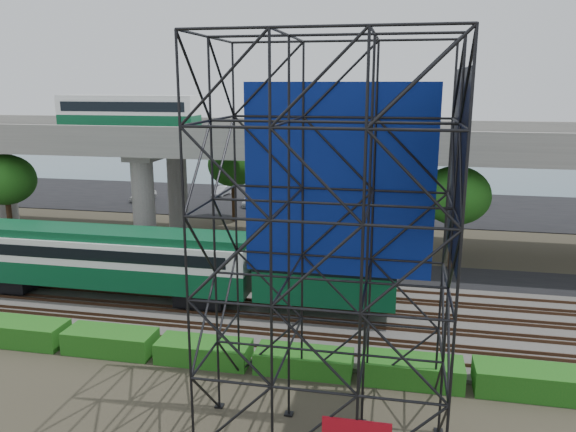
# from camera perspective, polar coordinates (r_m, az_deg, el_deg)

# --- Properties ---
(ground) EXTENTS (140.00, 140.00, 0.00)m
(ground) POSITION_cam_1_polar(r_m,az_deg,el_deg) (32.85, -7.60, -10.79)
(ground) COLOR #474233
(ground) RESTS_ON ground
(ballast_bed) EXTENTS (90.00, 12.00, 0.20)m
(ballast_bed) POSITION_cam_1_polar(r_m,az_deg,el_deg) (34.55, -6.51, -9.33)
(ballast_bed) COLOR slate
(ballast_bed) RESTS_ON ground
(service_road) EXTENTS (90.00, 5.00, 0.08)m
(service_road) POSITION_cam_1_polar(r_m,az_deg,el_deg) (42.22, -2.96, -5.09)
(service_road) COLOR black
(service_road) RESTS_ON ground
(parking_lot) EXTENTS (90.00, 18.00, 0.08)m
(parking_lot) POSITION_cam_1_polar(r_m,az_deg,el_deg) (64.47, 2.23, 1.38)
(parking_lot) COLOR black
(parking_lot) RESTS_ON ground
(harbor_water) EXTENTS (140.00, 40.00, 0.03)m
(harbor_water) POSITION_cam_1_polar(r_m,az_deg,el_deg) (85.92, 4.61, 4.33)
(harbor_water) COLOR #42606C
(harbor_water) RESTS_ON ground
(rail_tracks) EXTENTS (90.00, 9.52, 0.16)m
(rail_tracks) POSITION_cam_1_polar(r_m,az_deg,el_deg) (34.48, -6.52, -9.05)
(rail_tracks) COLOR #472D1E
(rail_tracks) RESTS_ON ballast_bed
(commuter_train) EXTENTS (29.30, 3.06, 4.30)m
(commuter_train) POSITION_cam_1_polar(r_m,az_deg,el_deg) (35.72, -15.41, -4.23)
(commuter_train) COLOR black
(commuter_train) RESTS_ON rail_tracks
(overpass) EXTENTS (80.00, 12.00, 12.40)m
(overpass) POSITION_cam_1_polar(r_m,az_deg,el_deg) (45.91, -2.49, 6.87)
(overpass) COLOR #9E9B93
(overpass) RESTS_ON ground
(scaffold_tower) EXTENTS (9.36, 6.36, 15.00)m
(scaffold_tower) POSITION_cam_1_polar(r_m,az_deg,el_deg) (21.28, 4.09, -2.75)
(scaffold_tower) COLOR black
(scaffold_tower) RESTS_ON ground
(hedge_strip) EXTENTS (34.60, 1.80, 1.20)m
(hedge_strip) POSITION_cam_1_polar(r_m,az_deg,el_deg) (28.65, -8.53, -13.36)
(hedge_strip) COLOR #145915
(hedge_strip) RESTS_ON ground
(trees) EXTENTS (40.94, 16.94, 7.69)m
(trees) POSITION_cam_1_polar(r_m,az_deg,el_deg) (47.47, -6.81, 3.78)
(trees) COLOR #382314
(trees) RESTS_ON ground
(suv) EXTENTS (5.93, 3.59, 1.54)m
(suv) POSITION_cam_1_polar(r_m,az_deg,el_deg) (49.92, -22.39, -2.22)
(suv) COLOR black
(suv) RESTS_ON service_road
(parked_cars) EXTENTS (39.61, 9.65, 1.30)m
(parked_cars) POSITION_cam_1_polar(r_m,az_deg,el_deg) (63.80, 2.72, 1.85)
(parked_cars) COLOR silver
(parked_cars) RESTS_ON parking_lot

